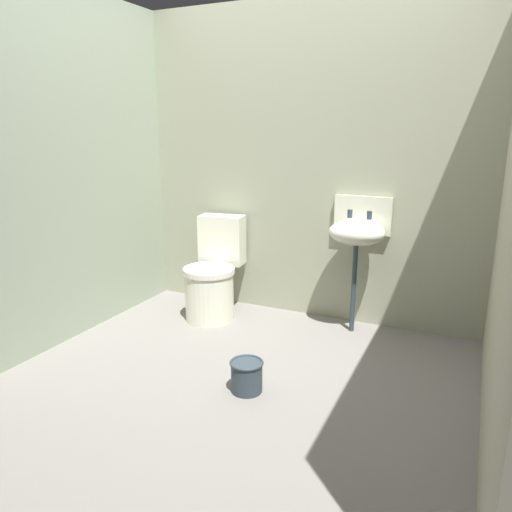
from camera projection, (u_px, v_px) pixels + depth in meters
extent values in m
cube|color=slate|center=(235.00, 386.00, 2.94)|extent=(3.09, 2.83, 0.08)
cube|color=#989C82|center=(309.00, 165.00, 3.74)|extent=(3.09, 0.10, 2.38)
cube|color=#94A189|center=(56.00, 170.00, 3.29)|extent=(0.10, 2.63, 2.38)
cylinder|color=silver|center=(210.00, 296.00, 3.82)|extent=(0.43, 0.43, 0.38)
cylinder|color=silver|center=(209.00, 271.00, 3.77)|extent=(0.45, 0.45, 0.04)
cube|color=silver|center=(222.00, 240.00, 4.00)|extent=(0.38, 0.23, 0.40)
cylinder|color=#2E3942|center=(354.00, 289.00, 3.57)|extent=(0.04, 0.04, 0.66)
ellipsoid|color=silver|center=(357.00, 232.00, 3.46)|extent=(0.40, 0.32, 0.18)
cube|color=silver|center=(363.00, 215.00, 3.58)|extent=(0.42, 0.04, 0.28)
cylinder|color=#2E3942|center=(350.00, 214.00, 3.51)|extent=(0.04, 0.04, 0.06)
cylinder|color=#2E3942|center=(369.00, 215.00, 3.45)|extent=(0.04, 0.04, 0.06)
cylinder|color=#2E3942|center=(247.00, 377.00, 2.79)|extent=(0.18, 0.18, 0.18)
torus|color=#2E363F|center=(247.00, 363.00, 2.77)|extent=(0.20, 0.20, 0.02)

